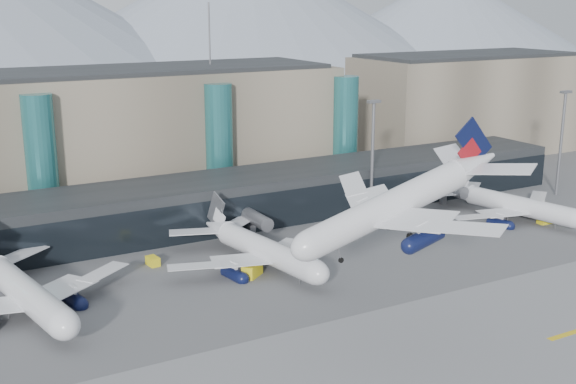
% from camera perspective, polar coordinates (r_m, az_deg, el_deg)
% --- Properties ---
extents(ground, '(900.00, 900.00, 0.00)m').
position_cam_1_polar(ground, '(109.16, 8.25, -10.24)').
color(ground, '#515154').
rests_on(ground, ground).
extents(runway_strip, '(400.00, 40.00, 0.04)m').
position_cam_1_polar(runway_strip, '(98.96, 13.61, -13.28)').
color(runway_strip, slate).
rests_on(runway_strip, ground).
extents(runway_markings, '(128.00, 1.00, 0.02)m').
position_cam_1_polar(runway_markings, '(98.94, 13.62, -13.26)').
color(runway_markings, gold).
rests_on(runway_markings, ground).
extents(concourse, '(170.00, 27.00, 10.00)m').
position_cam_1_polar(concourse, '(154.42, -4.65, -0.65)').
color(concourse, black).
rests_on(concourse, ground).
extents(terminal_main, '(130.00, 30.00, 31.00)m').
position_cam_1_polar(terminal_main, '(174.64, -16.68, 4.10)').
color(terminal_main, gray).
rests_on(terminal_main, ground).
extents(terminal_east, '(70.00, 30.00, 31.00)m').
position_cam_1_polar(terminal_east, '(231.30, 13.86, 6.76)').
color(terminal_east, gray).
rests_on(terminal_east, ground).
extents(teal_towers, '(116.40, 19.40, 46.00)m').
position_cam_1_polar(teal_towers, '(162.12, -11.94, 3.10)').
color(teal_towers, '#297073').
rests_on(teal_towers, ground).
extents(mountain_ridge, '(910.00, 400.00, 110.00)m').
position_cam_1_polar(mountain_ridge, '(464.60, -20.02, 13.87)').
color(mountain_ridge, gray).
rests_on(mountain_ridge, ground).
extents(lightmast_mid, '(3.00, 1.20, 25.60)m').
position_cam_1_polar(lightmast_mid, '(158.64, 6.69, 3.22)').
color(lightmast_mid, slate).
rests_on(lightmast_mid, ground).
extents(lightmast_right, '(3.00, 1.20, 25.60)m').
position_cam_1_polar(lightmast_right, '(186.53, 20.80, 4.08)').
color(lightmast_right, slate).
rests_on(lightmast_right, ground).
extents(hero_jet, '(33.04, 34.28, 11.04)m').
position_cam_1_polar(hero_jet, '(94.29, 9.38, -0.07)').
color(hero_jet, silver).
rests_on(hero_jet, ground).
extents(jet_parked_left, '(38.31, 38.88, 12.54)m').
position_cam_1_polar(jet_parked_left, '(118.92, -20.61, -6.46)').
color(jet_parked_left, silver).
rests_on(jet_parked_left, ground).
extents(jet_parked_mid, '(37.07, 37.32, 12.08)m').
position_cam_1_polar(jet_parked_mid, '(130.09, -2.60, -3.77)').
color(jet_parked_mid, silver).
rests_on(jet_parked_mid, ground).
extents(jet_parked_right, '(35.39, 36.19, 11.65)m').
position_cam_1_polar(jet_parked_right, '(165.30, 16.76, -0.42)').
color(jet_parked_right, silver).
rests_on(jet_parked_right, ground).
extents(veh_a, '(3.92, 2.93, 1.96)m').
position_cam_1_polar(veh_a, '(114.91, -18.31, -9.02)').
color(veh_a, silver).
rests_on(veh_a, ground).
extents(veh_b, '(2.07, 2.99, 1.61)m').
position_cam_1_polar(veh_b, '(132.50, -10.63, -5.39)').
color(veh_b, yellow).
rests_on(veh_b, ground).
extents(veh_d, '(3.22, 3.27, 1.71)m').
position_cam_1_polar(veh_d, '(147.81, 5.27, -3.04)').
color(veh_d, silver).
rests_on(veh_d, ground).
extents(veh_e, '(3.24, 1.91, 1.80)m').
position_cam_1_polar(veh_e, '(163.97, 19.65, -2.05)').
color(veh_e, yellow).
rests_on(veh_e, ground).
extents(veh_f, '(2.69, 3.61, 1.80)m').
position_cam_1_polar(veh_f, '(121.78, -21.68, -8.01)').
color(veh_f, '#4C4C51').
rests_on(veh_f, ground).
extents(veh_h, '(4.57, 4.19, 2.27)m').
position_cam_1_polar(veh_h, '(125.33, -2.85, -6.17)').
color(veh_h, yellow).
rests_on(veh_h, ground).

